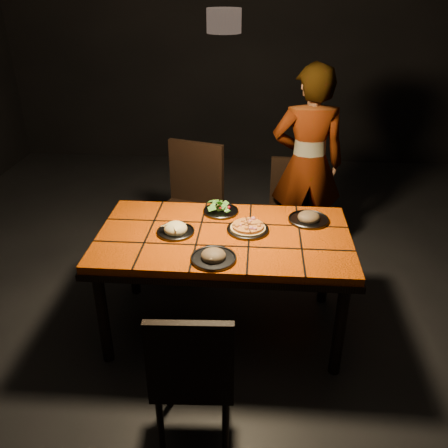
# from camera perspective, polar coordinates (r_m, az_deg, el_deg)

# --- Properties ---
(room_shell) EXTENTS (6.04, 7.04, 3.08)m
(room_shell) POSITION_cam_1_polar(r_m,az_deg,el_deg) (2.72, -0.00, 12.73)
(room_shell) COLOR black
(room_shell) RESTS_ON ground
(dining_table) EXTENTS (1.62, 0.92, 0.75)m
(dining_table) POSITION_cam_1_polar(r_m,az_deg,el_deg) (3.04, -0.00, -2.52)
(dining_table) COLOR #E55107
(dining_table) RESTS_ON ground
(chair_near) EXTENTS (0.42, 0.42, 0.88)m
(chair_near) POSITION_cam_1_polar(r_m,az_deg,el_deg) (2.40, -3.80, -17.26)
(chair_near) COLOR black
(chair_near) RESTS_ON ground
(chair_far_left) EXTENTS (0.59, 0.59, 1.04)m
(chair_far_left) POSITION_cam_1_polar(r_m,az_deg,el_deg) (3.87, -4.01, 3.04)
(chair_far_left) COLOR black
(chair_far_left) RESTS_ON ground
(chair_far_right) EXTENTS (0.40, 0.40, 0.86)m
(chair_far_right) POSITION_cam_1_polar(r_m,az_deg,el_deg) (4.08, 8.20, 2.59)
(chair_far_right) COLOR black
(chair_far_right) RESTS_ON ground
(diner) EXTENTS (0.62, 0.42, 1.64)m
(diner) POSITION_cam_1_polar(r_m,az_deg,el_deg) (4.01, 10.01, 7.08)
(diner) COLOR brown
(diner) RESTS_ON ground
(pendant_lamp) EXTENTS (0.18, 0.18, 1.06)m
(pendant_lamp) POSITION_cam_1_polar(r_m,az_deg,el_deg) (2.64, -0.00, 23.66)
(pendant_lamp) COLOR black
(pendant_lamp) RESTS_ON room_shell
(plate_pizza) EXTENTS (0.27, 0.27, 0.04)m
(plate_pizza) POSITION_cam_1_polar(r_m,az_deg,el_deg) (3.04, 2.89, -0.52)
(plate_pizza) COLOR #333337
(plate_pizza) RESTS_ON dining_table
(plate_pasta) EXTENTS (0.24, 0.24, 0.08)m
(plate_pasta) POSITION_cam_1_polar(r_m,az_deg,el_deg) (3.03, -5.85, -0.72)
(plate_pasta) COLOR #333337
(plate_pasta) RESTS_ON dining_table
(plate_salad) EXTENTS (0.25, 0.25, 0.07)m
(plate_salad) POSITION_cam_1_polar(r_m,az_deg,el_deg) (3.27, -0.39, 1.81)
(plate_salad) COLOR #333337
(plate_salad) RESTS_ON dining_table
(plate_mushroom_a) EXTENTS (0.27, 0.27, 0.09)m
(plate_mushroom_a) POSITION_cam_1_polar(r_m,az_deg,el_deg) (2.73, -1.28, -3.89)
(plate_mushroom_a) COLOR #333337
(plate_mushroom_a) RESTS_ON dining_table
(plate_mushroom_b) EXTENTS (0.27, 0.27, 0.09)m
(plate_mushroom_b) POSITION_cam_1_polar(r_m,az_deg,el_deg) (3.21, 10.16, 0.76)
(plate_mushroom_b) COLOR #333337
(plate_mushroom_b) RESTS_ON dining_table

